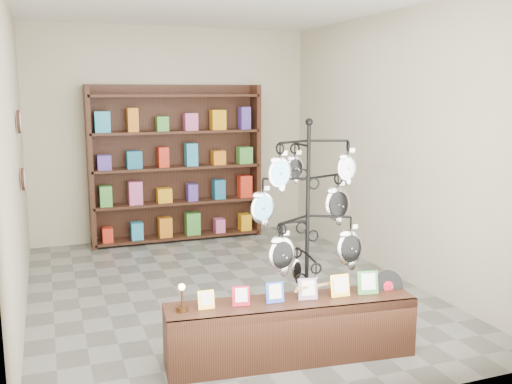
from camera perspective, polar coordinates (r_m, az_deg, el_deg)
ground at (r=6.23m, az=-3.04°, el=-9.79°), size 5.00×5.00×0.00m
room_envelope at (r=5.86m, az=-3.21°, el=7.49°), size 5.00×5.00×5.00m
display_tree at (r=4.71m, az=5.18°, el=-2.42°), size 0.97×0.80×1.90m
front_shelf at (r=4.66m, az=3.51°, el=-13.57°), size 2.02×0.62×0.70m
back_shelving at (r=8.15m, az=-7.95°, el=2.33°), size 2.42×0.36×2.20m
wall_clocks at (r=6.43m, az=-22.47°, el=3.83°), size 0.03×0.24×0.84m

